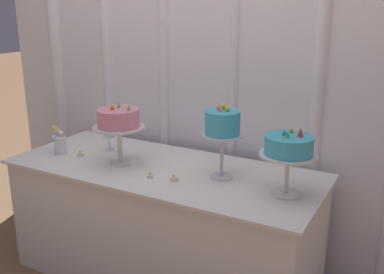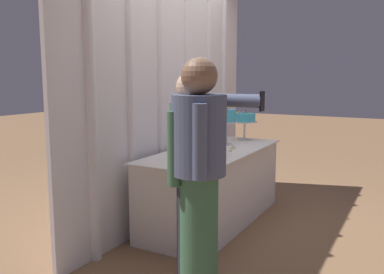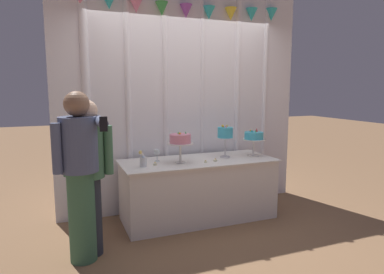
{
  "view_description": "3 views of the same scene",
  "coord_description": "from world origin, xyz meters",
  "px_view_note": "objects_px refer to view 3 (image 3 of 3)",
  "views": [
    {
      "loc": [
        1.35,
        -1.98,
        1.67
      ],
      "look_at": [
        0.13,
        0.23,
        0.91
      ],
      "focal_mm": 41.53,
      "sensor_mm": 36.0,
      "label": 1
    },
    {
      "loc": [
        -3.63,
        -1.65,
        1.47
      ],
      "look_at": [
        -0.23,
        0.22,
        0.89
      ],
      "focal_mm": 38.23,
      "sensor_mm": 36.0,
      "label": 2
    },
    {
      "loc": [
        -1.56,
        -3.67,
        1.62
      ],
      "look_at": [
        -0.06,
        0.17,
        1.02
      ],
      "focal_mm": 31.94,
      "sensor_mm": 36.0,
      "label": 3
    }
  ],
  "objects_px": {
    "wine_glass": "(157,152)",
    "flower_vase": "(143,160)",
    "tealight_near_right": "(215,160)",
    "cake_table": "(198,189)",
    "guest_man_dark_suit": "(89,171)",
    "guest_girl_blue_dress": "(80,170)",
    "tealight_near_left": "(206,162)",
    "cake_display_leftmost": "(180,140)",
    "cake_display_center": "(225,134)",
    "tealight_far_left": "(155,164)",
    "cake_display_rightmost": "(254,137)"
  },
  "relations": [
    {
      "from": "tealight_far_left",
      "to": "guest_girl_blue_dress",
      "type": "relative_size",
      "value": 0.03
    },
    {
      "from": "guest_man_dark_suit",
      "to": "guest_girl_blue_dress",
      "type": "distance_m",
      "value": 0.14
    },
    {
      "from": "tealight_far_left",
      "to": "guest_girl_blue_dress",
      "type": "xyz_separation_m",
      "value": [
        -0.84,
        -0.5,
        0.12
      ]
    },
    {
      "from": "wine_glass",
      "to": "guest_girl_blue_dress",
      "type": "height_order",
      "value": "guest_girl_blue_dress"
    },
    {
      "from": "tealight_near_left",
      "to": "tealight_near_right",
      "type": "xyz_separation_m",
      "value": [
        0.14,
        0.03,
        0.0
      ]
    },
    {
      "from": "tealight_near_left",
      "to": "cake_display_rightmost",
      "type": "bearing_deg",
      "value": 10.76
    },
    {
      "from": "flower_vase",
      "to": "tealight_near_left",
      "type": "relative_size",
      "value": 4.84
    },
    {
      "from": "wine_glass",
      "to": "cake_table",
      "type": "bearing_deg",
      "value": -12.71
    },
    {
      "from": "tealight_near_left",
      "to": "guest_man_dark_suit",
      "type": "xyz_separation_m",
      "value": [
        -1.35,
        -0.31,
        0.09
      ]
    },
    {
      "from": "cake_display_center",
      "to": "wine_glass",
      "type": "bearing_deg",
      "value": 174.29
    },
    {
      "from": "tealight_near_left",
      "to": "tealight_near_right",
      "type": "relative_size",
      "value": 0.78
    },
    {
      "from": "cake_table",
      "to": "guest_man_dark_suit",
      "type": "height_order",
      "value": "guest_man_dark_suit"
    },
    {
      "from": "wine_glass",
      "to": "cake_display_center",
      "type": "bearing_deg",
      "value": -5.71
    },
    {
      "from": "cake_display_center",
      "to": "cake_display_leftmost",
      "type": "bearing_deg",
      "value": -171.53
    },
    {
      "from": "wine_glass",
      "to": "guest_girl_blue_dress",
      "type": "bearing_deg",
      "value": -143.01
    },
    {
      "from": "cake_table",
      "to": "cake_display_leftmost",
      "type": "bearing_deg",
      "value": -164.78
    },
    {
      "from": "cake_display_leftmost",
      "to": "tealight_far_left",
      "type": "bearing_deg",
      "value": -177.67
    },
    {
      "from": "flower_vase",
      "to": "guest_girl_blue_dress",
      "type": "bearing_deg",
      "value": -145.7
    },
    {
      "from": "cake_display_center",
      "to": "tealight_far_left",
      "type": "distance_m",
      "value": 0.99
    },
    {
      "from": "cake_display_leftmost",
      "to": "cake_display_center",
      "type": "distance_m",
      "value": 0.64
    },
    {
      "from": "tealight_near_right",
      "to": "tealight_near_left",
      "type": "bearing_deg",
      "value": -169.18
    },
    {
      "from": "guest_man_dark_suit",
      "to": "tealight_far_left",
      "type": "bearing_deg",
      "value": 27.78
    },
    {
      "from": "cake_table",
      "to": "flower_vase",
      "type": "xyz_separation_m",
      "value": [
        -0.71,
        -0.11,
        0.44
      ]
    },
    {
      "from": "cake_display_center",
      "to": "guest_man_dark_suit",
      "type": "height_order",
      "value": "guest_man_dark_suit"
    },
    {
      "from": "cake_table",
      "to": "tealight_far_left",
      "type": "distance_m",
      "value": 0.69
    },
    {
      "from": "cake_display_center",
      "to": "tealight_near_left",
      "type": "distance_m",
      "value": 0.49
    },
    {
      "from": "cake_display_rightmost",
      "to": "guest_man_dark_suit",
      "type": "xyz_separation_m",
      "value": [
        -2.08,
        -0.45,
        -0.15
      ]
    },
    {
      "from": "tealight_near_right",
      "to": "guest_man_dark_suit",
      "type": "relative_size",
      "value": 0.03
    },
    {
      "from": "flower_vase",
      "to": "guest_man_dark_suit",
      "type": "xyz_separation_m",
      "value": [
        -0.61,
        -0.37,
        0.02
      ]
    },
    {
      "from": "tealight_near_right",
      "to": "guest_girl_blue_dress",
      "type": "relative_size",
      "value": 0.03
    },
    {
      "from": "cake_display_leftmost",
      "to": "guest_girl_blue_dress",
      "type": "xyz_separation_m",
      "value": [
        -1.15,
        -0.51,
        -0.14
      ]
    },
    {
      "from": "cake_table",
      "to": "tealight_far_left",
      "type": "bearing_deg",
      "value": -171.7
    },
    {
      "from": "tealight_near_right",
      "to": "guest_man_dark_suit",
      "type": "bearing_deg",
      "value": -167.09
    },
    {
      "from": "tealight_near_right",
      "to": "cake_display_leftmost",
      "type": "bearing_deg",
      "value": 170.53
    },
    {
      "from": "flower_vase",
      "to": "guest_girl_blue_dress",
      "type": "relative_size",
      "value": 0.12
    },
    {
      "from": "wine_glass",
      "to": "flower_vase",
      "type": "xyz_separation_m",
      "value": [
        -0.23,
        -0.22,
        -0.03
      ]
    },
    {
      "from": "cake_table",
      "to": "tealight_near_right",
      "type": "relative_size",
      "value": 38.17
    },
    {
      "from": "tealight_near_right",
      "to": "cake_display_center",
      "type": "bearing_deg",
      "value": 37.84
    },
    {
      "from": "tealight_near_right",
      "to": "guest_girl_blue_dress",
      "type": "xyz_separation_m",
      "value": [
        -1.57,
        -0.44,
        0.12
      ]
    },
    {
      "from": "cake_display_leftmost",
      "to": "tealight_far_left",
      "type": "distance_m",
      "value": 0.4
    },
    {
      "from": "cake_display_leftmost",
      "to": "flower_vase",
      "type": "height_order",
      "value": "cake_display_leftmost"
    },
    {
      "from": "flower_vase",
      "to": "guest_girl_blue_dress",
      "type": "height_order",
      "value": "guest_girl_blue_dress"
    },
    {
      "from": "tealight_near_left",
      "to": "guest_girl_blue_dress",
      "type": "height_order",
      "value": "guest_girl_blue_dress"
    },
    {
      "from": "guest_man_dark_suit",
      "to": "flower_vase",
      "type": "bearing_deg",
      "value": 31.41
    },
    {
      "from": "flower_vase",
      "to": "tealight_far_left",
      "type": "distance_m",
      "value": 0.16
    },
    {
      "from": "tealight_near_right",
      "to": "cake_table",
      "type": "bearing_deg",
      "value": 139.23
    },
    {
      "from": "cake_table",
      "to": "wine_glass",
      "type": "height_order",
      "value": "wine_glass"
    },
    {
      "from": "cake_display_rightmost",
      "to": "tealight_far_left",
      "type": "relative_size",
      "value": 8.0
    },
    {
      "from": "cake_table",
      "to": "guest_girl_blue_dress",
      "type": "xyz_separation_m",
      "value": [
        -1.41,
        -0.58,
        0.5
      ]
    },
    {
      "from": "cake_display_center",
      "to": "guest_girl_blue_dress",
      "type": "distance_m",
      "value": 1.89
    }
  ]
}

